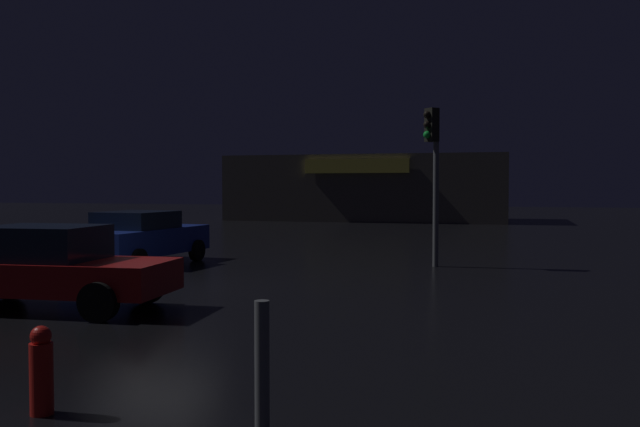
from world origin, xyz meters
The scene contains 7 objects.
ground_plane centered at (0.00, 0.00, 0.00)m, with size 120.00×120.00×0.00m, color black.
store_building centered at (-1.45, 29.93, 2.04)m, with size 17.30×7.68×4.07m.
traffic_signal_opposite centered at (5.25, 5.49, 2.96)m, with size 0.42×0.42×4.25m.
car_near centered at (-2.57, 3.74, 0.76)m, with size 2.31×4.52×1.48m.
car_far centered at (-0.61, -2.65, 0.75)m, with size 4.46×2.22×1.48m.
fire_hydrant centered at (2.94, -7.33, 0.42)m, with size 0.22×0.22×0.85m.
bollard_kerb_a centered at (5.11, -7.15, 0.58)m, with size 0.13×0.13×1.16m, color #595B60.
Camera 1 is at (7.21, -12.72, 2.18)m, focal length 37.83 mm.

